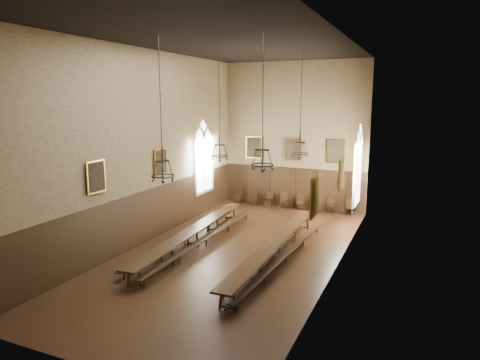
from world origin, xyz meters
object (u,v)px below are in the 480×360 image
Objects in this scene: chair_5 at (313,207)px; chair_6 at (331,208)px; bench_left_inner at (206,240)px; chair_2 at (269,202)px; bench_left_outer at (185,239)px; chandelier_front_left at (163,167)px; table_right at (274,251)px; chair_1 at (253,201)px; chair_7 at (349,210)px; bench_right_inner at (266,250)px; chair_0 at (238,198)px; chair_4 at (300,205)px; chair_3 at (284,204)px; chandelier_front_right at (262,156)px; chandelier_back_right at (300,146)px; chandelier_back_left at (220,149)px; table_left at (193,238)px; bench_right_outer at (286,257)px.

chair_6 is at bearing -3.51° from chair_5.
bench_left_inner is at bearing -116.17° from chair_5.
bench_left_outer is at bearing -105.56° from chair_2.
chair_6 is 12.75m from chandelier_front_left.
chair_1 is (-4.45, 8.61, -0.15)m from table_right.
chair_2 is 1.00× the size of chair_7.
chair_0 is at bearing 121.10° from bench_right_inner.
chair_6 is at bearing -8.12° from chair_4.
chandelier_front_right reaches higher than chair_3.
chandelier_front_right reaches higher than chair_6.
chandelier_back_right is at bearing -32.93° from chair_0.
chair_1 is 0.17× the size of chandelier_back_left.
chair_1 reaches higher than chair_5.
table_left is 8.94m from chair_4.
chair_7 is 13.10m from chandelier_front_left.
chandelier_front_left is (-1.28, -11.30, 3.85)m from chair_3.
chandelier_front_left is at bearing -110.91° from chair_3.
chair_7 reaches higher than chair_1.
chair_3 is at bearing 78.86° from table_left.
chair_4 is 0.17× the size of chandelier_front_left.
chandelier_front_left is (-3.65, -2.69, 3.74)m from table_right.
chair_4 is (3.11, 0.08, 0.01)m from chair_1.
chair_1 is 12.24m from chandelier_front_right.
chair_3 reaches higher than bench_left_outer.
bench_left_inner is at bearing 172.75° from bench_right_outer.
bench_left_outer is 10.44m from chair_7.
bench_right_outer is at bearing -74.31° from chair_2.
chair_4 is 0.19× the size of chandelier_back_right.
chair_3 reaches higher than chair_1.
chandelier_back_left is (-0.29, 2.05, 4.00)m from bench_left_inner.
chandelier_back_left reaches higher than bench_right_inner.
chair_2 reaches higher than table_left.
bench_left_outer is (-4.47, 0.19, -0.14)m from table_right.
chair_1 reaches higher than table_left.
chandelier_back_right reaches higher than table_left.
chair_0 reaches higher than chair_7.
bench_left_inner is 10.31× the size of chair_0.
table_right is at bearing 168.80° from bench_right_outer.
chandelier_back_left reaches higher than chair_4.
chair_5 is 0.18× the size of chandelier_front_right.
chandelier_front_left is at bearing -148.41° from bench_right_outer.
chair_1 is at bearing 169.56° from chair_6.
chair_3 is at bearing 18.53° from chair_1.
chair_1 is at bearing 94.06° from chandelier_front_left.
chandelier_front_right reaches higher than table_right.
chandelier_back_left is at bearing 98.00° from bench_left_inner.
chandelier_back_right reaches higher than chair_5.
chair_2 is at bearing 82.63° from bench_left_outer.
chair_3 is 11.62m from chandelier_front_right.
bench_right_inner is at bearing -1.03° from bench_left_inner.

